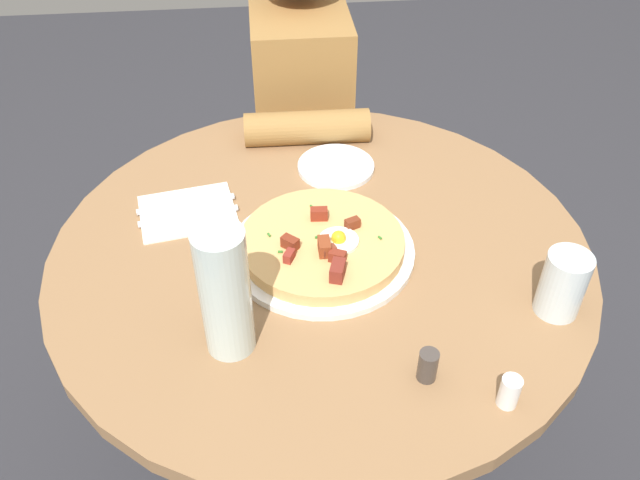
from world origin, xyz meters
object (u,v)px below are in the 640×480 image
object	(u,v)px
person_seated	(301,161)
pizza_plate	(319,250)
dining_table	(321,314)
bread_plate	(336,167)
water_glass	(563,284)
water_bottle	(225,293)
pepper_shaker	(428,366)
fork	(186,204)
knife	(189,216)
breakfast_pizza	(320,243)
salt_shaker	(509,392)

from	to	relation	value
person_seated	pizza_plate	world-z (taller)	person_seated
dining_table	bread_plate	distance (m)	0.29
water_glass	water_bottle	xyz separation A→B (m)	(-0.02, 0.50, 0.05)
pepper_shaker	fork	bearing A→B (deg)	39.84
person_seated	pepper_shaker	distance (m)	0.95
water_glass	water_bottle	size ratio (longest dim) A/B	0.51
dining_table	knife	distance (m)	0.31
knife	pepper_shaker	distance (m)	0.52
dining_table	water_glass	world-z (taller)	water_glass
pizza_plate	breakfast_pizza	world-z (taller)	breakfast_pizza
pizza_plate	pepper_shaker	world-z (taller)	pepper_shaker
person_seated	knife	world-z (taller)	person_seated
pizza_plate	breakfast_pizza	size ratio (longest dim) A/B	1.13
knife	water_glass	world-z (taller)	water_glass
dining_table	person_seated	bearing A→B (deg)	-0.96
breakfast_pizza	fork	size ratio (longest dim) A/B	1.54
water_glass	bread_plate	bearing A→B (deg)	35.42
dining_table	water_glass	distance (m)	0.46
water_bottle	knife	bearing A→B (deg)	14.35
person_seated	bread_plate	world-z (taller)	person_seated
fork	water_glass	xyz separation A→B (m)	(-0.32, -0.58, 0.05)
breakfast_pizza	knife	xyz separation A→B (m)	(0.12, 0.23, -0.02)
dining_table	water_glass	bearing A→B (deg)	-118.41
knife	salt_shaker	size ratio (longest dim) A/B	3.62
pizza_plate	breakfast_pizza	distance (m)	0.02
bread_plate	salt_shaker	size ratio (longest dim) A/B	3.06
breakfast_pizza	pepper_shaker	distance (m)	0.30
pizza_plate	fork	xyz separation A→B (m)	(0.15, 0.23, 0.00)
breakfast_pizza	pepper_shaker	world-z (taller)	breakfast_pizza
water_bottle	person_seated	bearing A→B (deg)	-11.28
breakfast_pizza	water_glass	xyz separation A→B (m)	(-0.16, -0.35, 0.03)
person_seated	fork	xyz separation A→B (m)	(-0.48, 0.25, 0.25)
dining_table	pepper_shaker	xyz separation A→B (m)	(-0.30, -0.12, 0.20)
bread_plate	person_seated	bearing A→B (deg)	6.35
pepper_shaker	bread_plate	bearing A→B (deg)	7.14
bread_plate	pepper_shaker	bearing A→B (deg)	-172.86
person_seated	salt_shaker	bearing A→B (deg)	-167.85
dining_table	pepper_shaker	size ratio (longest dim) A/B	18.34
pizza_plate	water_glass	size ratio (longest dim) A/B	2.89
person_seated	breakfast_pizza	bearing A→B (deg)	178.75
knife	water_bottle	xyz separation A→B (m)	(-0.30, -0.08, 0.10)
fork	water_glass	distance (m)	0.67
breakfast_pizza	salt_shaker	xyz separation A→B (m)	(-0.33, -0.22, 0.00)
dining_table	breakfast_pizza	size ratio (longest dim) A/B	3.35
water_glass	pepper_shaker	distance (m)	0.25
person_seated	breakfast_pizza	world-z (taller)	person_seated
person_seated	fork	size ratio (longest dim) A/B	6.31
salt_shaker	dining_table	bearing A→B (deg)	31.92
person_seated	water_glass	world-z (taller)	person_seated
fork	pepper_shaker	distance (m)	0.55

